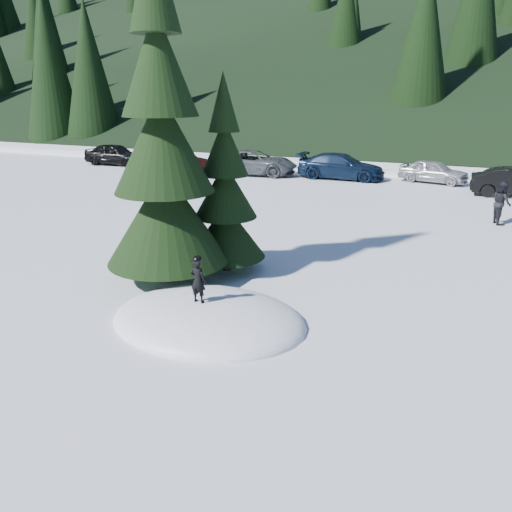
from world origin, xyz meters
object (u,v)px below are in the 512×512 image
at_px(spruce_tall, 163,156).
at_px(adult_0, 502,203).
at_px(spruce_short, 225,197).
at_px(car_1, 180,162).
at_px(car_3, 341,166).
at_px(child_skier, 198,281).
at_px(car_0, 115,154).
at_px(car_2, 254,162).
at_px(car_4, 434,171).

relative_size(spruce_tall, adult_0, 5.24).
relative_size(spruce_short, car_1, 1.35).
height_order(car_1, car_3, car_3).
height_order(child_skier, car_0, car_0).
relative_size(spruce_tall, car_2, 1.61).
height_order(car_1, car_2, car_2).
xyz_separation_m(spruce_tall, car_2, (-5.46, 17.47, -2.58)).
xyz_separation_m(spruce_tall, car_1, (-10.12, 16.52, -2.67)).
bearing_deg(car_3, car_0, 91.39).
xyz_separation_m(adult_0, car_1, (-18.32, 6.17, -0.17)).
relative_size(spruce_tall, child_skier, 8.68).
relative_size(child_skier, car_2, 0.19).
relative_size(spruce_short, child_skier, 5.42).
xyz_separation_m(adult_0, car_2, (-13.66, 7.12, -0.08)).
distance_m(car_0, car_4, 20.96).
height_order(car_0, car_1, car_0).
xyz_separation_m(child_skier, car_4, (2.88, 20.88, -0.34)).
distance_m(car_3, car_4, 5.15).
bearing_deg(adult_0, car_2, 41.74).
distance_m(spruce_short, adult_0, 11.56).
bearing_deg(car_1, car_3, -78.77).
relative_size(child_skier, adult_0, 0.60).
relative_size(spruce_tall, car_3, 1.71).
height_order(child_skier, car_1, child_skier).
distance_m(adult_0, car_2, 15.40).
distance_m(spruce_tall, adult_0, 13.44).
bearing_deg(car_4, spruce_short, 180.00).
relative_size(car_0, car_4, 1.16).
height_order(adult_0, car_1, adult_0).
xyz_separation_m(spruce_short, car_0, (-16.99, 16.00, -1.36)).
xyz_separation_m(spruce_short, car_3, (-1.16, 16.73, -1.37)).
bearing_deg(spruce_tall, child_skier, -43.22).
distance_m(child_skier, car_4, 21.08).
bearing_deg(car_1, spruce_tall, -146.44).
bearing_deg(car_0, spruce_short, -136.36).
relative_size(spruce_short, car_2, 1.01).
height_order(spruce_short, car_3, spruce_short).
height_order(adult_0, car_4, adult_0).
height_order(spruce_tall, car_1, spruce_tall).
bearing_deg(car_0, car_3, -90.45).
bearing_deg(adult_0, car_0, 53.02).
distance_m(spruce_tall, car_4, 19.77).
height_order(car_0, car_3, car_0).
bearing_deg(car_0, car_1, -101.61).
bearing_deg(car_4, car_0, 106.84).
bearing_deg(car_0, car_4, -88.81).
distance_m(spruce_tall, car_0, 23.77).
bearing_deg(car_2, spruce_tall, -171.47).
distance_m(car_1, car_3, 10.09).
bearing_deg(child_skier, spruce_tall, -41.89).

